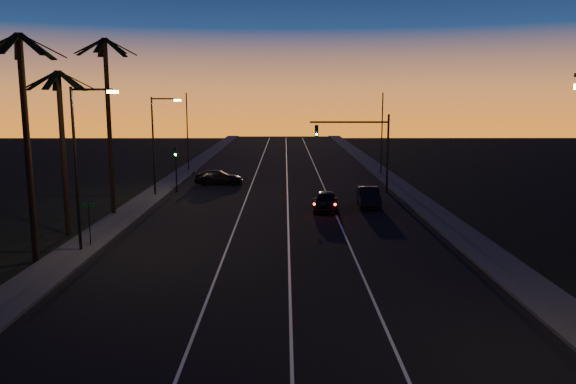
{
  "coord_description": "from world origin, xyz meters",
  "views": [
    {
      "loc": [
        0.29,
        -10.07,
        8.4
      ],
      "look_at": [
        0.46,
        22.45,
        2.95
      ],
      "focal_mm": 35.0,
      "sensor_mm": 36.0,
      "label": 1
    }
  ],
  "objects_px": {
    "signal_mast": "(362,139)",
    "right_car": "(368,197)",
    "cross_car": "(218,177)",
    "lead_car": "(326,201)"
  },
  "relations": [
    {
      "from": "signal_mast",
      "to": "right_car",
      "type": "distance_m",
      "value": 7.94
    },
    {
      "from": "right_car",
      "to": "cross_car",
      "type": "relative_size",
      "value": 0.94
    },
    {
      "from": "lead_car",
      "to": "right_car",
      "type": "distance_m",
      "value": 3.87
    },
    {
      "from": "right_car",
      "to": "cross_car",
      "type": "height_order",
      "value": "right_car"
    },
    {
      "from": "signal_mast",
      "to": "cross_car",
      "type": "xyz_separation_m",
      "value": [
        -13.39,
        4.54,
        -4.07
      ]
    },
    {
      "from": "signal_mast",
      "to": "right_car",
      "type": "height_order",
      "value": "signal_mast"
    },
    {
      "from": "cross_car",
      "to": "lead_car",
      "type": "bearing_deg",
      "value": -53.7
    },
    {
      "from": "lead_car",
      "to": "signal_mast",
      "type": "bearing_deg",
      "value": 66.02
    },
    {
      "from": "signal_mast",
      "to": "lead_car",
      "type": "bearing_deg",
      "value": -113.98
    },
    {
      "from": "lead_car",
      "to": "right_car",
      "type": "relative_size",
      "value": 1.08
    }
  ]
}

